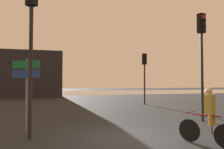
# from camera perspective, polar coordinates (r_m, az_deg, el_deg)

# --- Properties ---
(ground_plane) EXTENTS (120.00, 120.00, 0.00)m
(ground_plane) POSITION_cam_1_polar(r_m,az_deg,el_deg) (7.17, 6.76, -16.30)
(ground_plane) COLOR black
(water_strip) EXTENTS (80.00, 16.00, 0.01)m
(water_strip) POSITION_cam_1_polar(r_m,az_deg,el_deg) (38.73, -11.21, -4.70)
(water_strip) COLOR gray
(water_strip) RESTS_ON ground
(distant_building) EXTENTS (9.01, 4.00, 5.57)m
(distant_building) POSITION_cam_1_polar(r_m,az_deg,el_deg) (28.83, -21.94, 0.05)
(distant_building) COLOR black
(distant_building) RESTS_ON ground
(traffic_light_near_right) EXTENTS (0.34, 0.36, 4.95)m
(traffic_light_near_right) POSITION_cam_1_polar(r_m,az_deg,el_deg) (10.93, 22.39, 6.72)
(traffic_light_near_right) COLOR black
(traffic_light_near_right) RESTS_ON ground
(traffic_light_far_right) EXTENTS (0.36, 0.38, 4.13)m
(traffic_light_far_right) POSITION_cam_1_polar(r_m,az_deg,el_deg) (17.86, 8.49, 1.49)
(traffic_light_far_right) COLOR black
(traffic_light_far_right) RESTS_ON ground
(traffic_light_near_left) EXTENTS (0.41, 0.42, 5.10)m
(traffic_light_near_left) POSITION_cam_1_polar(r_m,az_deg,el_deg) (7.50, -20.39, 11.46)
(traffic_light_near_left) COLOR black
(traffic_light_near_left) RESTS_ON ground
(direction_sign_post) EXTENTS (0.99, 0.54, 2.60)m
(direction_sign_post) POSITION_cam_1_polar(r_m,az_deg,el_deg) (8.41, -21.49, -1.73)
(direction_sign_post) COLOR slate
(direction_sign_post) RESTS_ON ground
(cyclist) EXTENTS (0.84, 1.54, 1.62)m
(cyclist) POSITION_cam_1_polar(r_m,az_deg,el_deg) (6.78, 23.94, -9.89)
(cyclist) COLOR black
(cyclist) RESTS_ON ground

